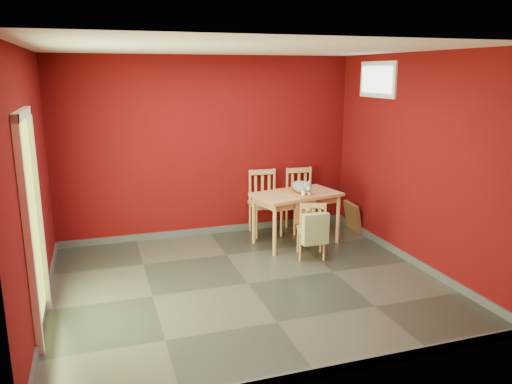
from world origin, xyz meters
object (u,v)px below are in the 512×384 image
object	(u,v)px
dining_table	(296,199)
cat	(301,185)
chair_near	(312,229)
chair_far_right	(302,199)
tote_bag	(315,229)
chair_far_left	(265,202)
picture_frame	(353,217)

from	to	relation	value
dining_table	cat	xyz separation A→B (m)	(0.07, -0.00, 0.21)
cat	dining_table	bearing A→B (deg)	-167.58
chair_near	cat	world-z (taller)	cat
chair_far_right	chair_near	xyz separation A→B (m)	(-0.37, -1.19, -0.09)
cat	chair_near	bearing A→B (deg)	-85.98
chair_near	tote_bag	size ratio (longest dim) A/B	1.64
chair_far_left	chair_far_right	distance (m)	0.61
dining_table	picture_frame	xyz separation A→B (m)	(1.09, 0.27, -0.43)
cat	picture_frame	bearing A→B (deg)	28.49
chair_far_left	picture_frame	size ratio (longest dim) A/B	2.14
chair_far_left	chair_near	bearing A→B (deg)	-78.65
chair_far_left	chair_far_right	world-z (taller)	chair_far_left
cat	picture_frame	size ratio (longest dim) A/B	1.04
chair_far_right	chair_near	bearing A→B (deg)	-107.13
chair_far_left	picture_frame	bearing A→B (deg)	-13.48
chair_far_right	chair_near	distance (m)	1.25
picture_frame	dining_table	bearing A→B (deg)	-166.07
picture_frame	chair_far_left	bearing A→B (deg)	166.52
dining_table	chair_far_right	xyz separation A→B (m)	(0.33, 0.57, -0.16)
chair_far_right	picture_frame	distance (m)	0.86
tote_bag	cat	xyz separation A→B (m)	(0.14, 0.81, 0.41)
chair_near	picture_frame	xyz separation A→B (m)	(1.12, 0.89, -0.18)
chair_near	picture_frame	size ratio (longest dim) A/B	1.73
dining_table	tote_bag	bearing A→B (deg)	-94.90
chair_near	tote_bag	xyz separation A→B (m)	(-0.04, -0.20, 0.06)
chair_near	picture_frame	bearing A→B (deg)	38.44
chair_far_left	picture_frame	distance (m)	1.43
dining_table	picture_frame	distance (m)	1.20
chair_far_right	tote_bag	xyz separation A→B (m)	(-0.40, -1.39, -0.03)
tote_bag	dining_table	bearing A→B (deg)	85.10
dining_table	cat	bearing A→B (deg)	-1.14
chair_far_right	tote_bag	distance (m)	1.45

